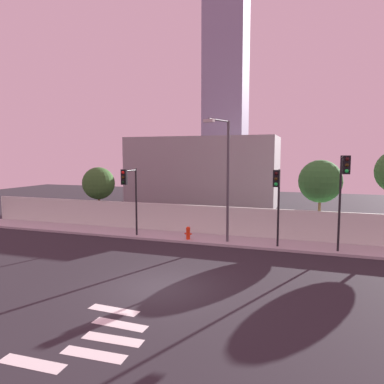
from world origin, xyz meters
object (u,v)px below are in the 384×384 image
(roadside_tree_leftmost, at_px, (99,183))
(roadside_tree_midleft, at_px, (320,181))
(traffic_light_left, at_px, (277,191))
(fire_hydrant, at_px, (188,232))
(traffic_light_center, at_px, (343,183))
(traffic_light_right, at_px, (130,187))
(street_lamp_curbside, at_px, (225,171))

(roadside_tree_leftmost, bearing_deg, roadside_tree_midleft, 0.00)
(traffic_light_left, relative_size, fire_hydrant, 5.50)
(roadside_tree_midleft, bearing_deg, fire_hydrant, -156.41)
(traffic_light_left, height_order, roadside_tree_leftmost, traffic_light_left)
(traffic_light_center, xyz_separation_m, fire_hydrant, (-8.48, 0.69, -3.26))
(traffic_light_center, height_order, fire_hydrant, traffic_light_center)
(traffic_light_left, xyz_separation_m, traffic_light_right, (-8.71, -0.39, -0.00))
(roadside_tree_leftmost, bearing_deg, traffic_light_right, -39.94)
(traffic_light_center, bearing_deg, traffic_light_left, 175.37)
(fire_hydrant, distance_m, roadside_tree_midleft, 8.69)
(street_lamp_curbside, xyz_separation_m, roadside_tree_midleft, (5.18, 3.30, -0.71))
(roadside_tree_midleft, bearing_deg, traffic_light_left, -121.03)
(fire_hydrant, bearing_deg, roadside_tree_midleft, 23.59)
(traffic_light_right, relative_size, roadside_tree_midleft, 0.86)
(traffic_light_left, relative_size, roadside_tree_leftmost, 0.99)
(street_lamp_curbside, xyz_separation_m, roadside_tree_leftmost, (-10.61, 3.30, -1.23))
(traffic_light_right, distance_m, street_lamp_curbside, 5.89)
(traffic_light_left, bearing_deg, street_lamp_curbside, 172.54)
(street_lamp_curbside, height_order, roadside_tree_midleft, street_lamp_curbside)
(traffic_light_left, distance_m, traffic_light_right, 8.72)
(traffic_light_right, bearing_deg, traffic_light_center, 0.61)
(traffic_light_left, xyz_separation_m, street_lamp_curbside, (-2.97, 0.39, 1.04))
(roadside_tree_leftmost, height_order, roadside_tree_midleft, roadside_tree_midleft)
(traffic_light_left, height_order, street_lamp_curbside, street_lamp_curbside)
(traffic_light_center, xyz_separation_m, roadside_tree_midleft, (-1.02, 3.95, -0.22))
(fire_hydrant, xyz_separation_m, roadside_tree_leftmost, (-8.33, 3.26, 2.52))
(traffic_light_center, xyz_separation_m, roadside_tree_leftmost, (-16.81, 3.95, -0.74))
(traffic_light_right, bearing_deg, traffic_light_left, 2.55)
(traffic_light_center, distance_m, roadside_tree_leftmost, 17.28)
(roadside_tree_leftmost, bearing_deg, street_lamp_curbside, -17.27)
(traffic_light_left, distance_m, fire_hydrant, 5.92)
(roadside_tree_midleft, bearing_deg, roadside_tree_leftmost, 180.00)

